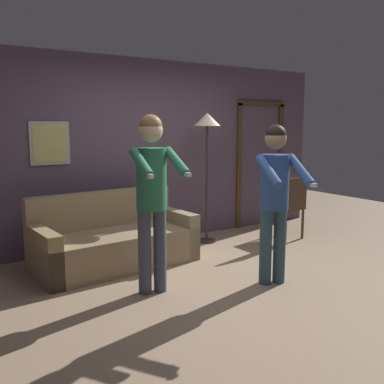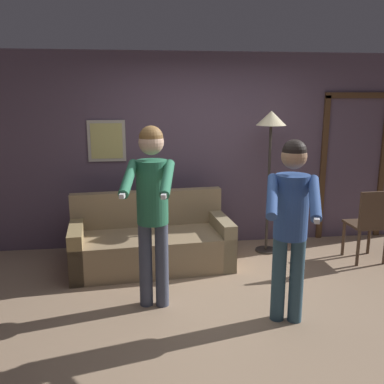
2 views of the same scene
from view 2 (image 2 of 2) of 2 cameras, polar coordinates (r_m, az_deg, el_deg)
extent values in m
plane|color=tan|center=(4.41, 5.04, -14.98)|extent=(12.00, 12.00, 0.00)
cube|color=#59485B|center=(5.84, 1.25, 5.48)|extent=(6.40, 0.06, 2.60)
cube|color=#B7B2A8|center=(5.73, -11.30, 6.70)|extent=(0.49, 0.02, 0.54)
cube|color=#C7C170|center=(5.72, -11.31, 6.68)|extent=(0.41, 0.01, 0.46)
cube|color=#4C331E|center=(6.34, 17.07, 2.94)|extent=(0.08, 0.04, 2.04)
cube|color=#4C331E|center=(6.76, 24.05, 2.97)|extent=(0.08, 0.04, 2.04)
cube|color=#4C331E|center=(6.45, 21.41, 11.91)|extent=(0.98, 0.04, 0.08)
cube|color=#967E5C|center=(5.25, -5.41, -7.74)|extent=(1.96, 1.00, 0.42)
cube|color=#967E5C|center=(5.45, -5.96, -2.16)|extent=(1.91, 0.30, 0.45)
cube|color=#9B8355|center=(5.20, -15.07, -7.40)|extent=(0.23, 0.86, 0.58)
cube|color=#978563|center=(5.38, 3.85, -6.27)|extent=(0.23, 0.86, 0.58)
cylinder|color=#332D28|center=(5.88, 9.82, -7.63)|extent=(0.28, 0.28, 0.02)
cylinder|color=#332D28|center=(5.64, 10.15, 0.36)|extent=(0.04, 0.04, 1.65)
cone|color=#F9EAB7|center=(5.52, 10.53, 9.68)|extent=(0.38, 0.38, 0.18)
cylinder|color=#434A5F|center=(4.28, -6.19, -9.59)|extent=(0.13, 0.13, 0.86)
cylinder|color=#434A5F|center=(4.26, -4.03, -9.66)|extent=(0.13, 0.13, 0.86)
cylinder|color=#286B4C|center=(4.04, -5.32, -0.02)|extent=(0.30, 0.30, 0.61)
sphere|color=#D8AD8E|center=(3.96, -5.47, 6.62)|extent=(0.24, 0.24, 0.24)
sphere|color=brown|center=(3.96, -5.48, 7.22)|extent=(0.22, 0.22, 0.22)
cylinder|color=#286B4C|center=(3.79, -8.45, 1.84)|extent=(0.18, 0.54, 0.27)
cube|color=white|center=(3.57, -9.16, -0.37)|extent=(0.07, 0.15, 0.04)
cylinder|color=#286B4C|center=(3.74, -3.33, 1.81)|extent=(0.18, 0.54, 0.27)
cube|color=white|center=(3.51, -3.73, -0.43)|extent=(0.07, 0.15, 0.04)
cylinder|color=#315061|center=(4.08, 11.47, -11.27)|extent=(0.13, 0.13, 0.81)
cylinder|color=#315061|center=(4.09, 13.75, -11.35)|extent=(0.13, 0.13, 0.81)
cylinder|color=#2D4C8C|center=(3.86, 13.11, -1.92)|extent=(0.30, 0.30, 0.57)
sphere|color=#9E7556|center=(3.77, 13.46, 4.67)|extent=(0.22, 0.22, 0.22)
sphere|color=black|center=(3.76, 13.49, 5.26)|extent=(0.21, 0.21, 0.21)
cylinder|color=#2D4C8C|center=(3.60, 10.65, -0.53)|extent=(0.24, 0.49, 0.31)
cylinder|color=#2D4C8C|center=(3.62, 16.04, -0.76)|extent=(0.24, 0.49, 0.31)
cube|color=white|center=(3.43, 16.24, -3.50)|extent=(0.08, 0.15, 0.04)
cylinder|color=#4C3828|center=(6.10, 22.53, -5.59)|extent=(0.04, 0.04, 0.45)
cylinder|color=#4C3828|center=(5.92, 19.54, -5.88)|extent=(0.04, 0.04, 0.45)
cylinder|color=#4C3828|center=(5.63, 21.27, -7.01)|extent=(0.04, 0.04, 0.45)
cube|color=#4C3828|center=(5.79, 22.13, -4.02)|extent=(0.43, 0.43, 0.03)
cube|color=#4C3828|center=(5.57, 23.33, -2.21)|extent=(0.42, 0.05, 0.45)
camera|label=1|loc=(1.80, -87.25, -12.59)|focal=40.00mm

